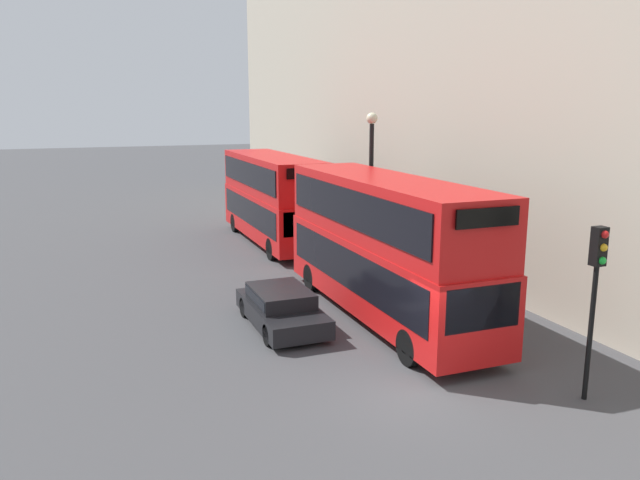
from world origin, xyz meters
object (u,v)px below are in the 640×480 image
car_dark_sedan (281,306)px  bus_second_in_queue (273,195)px  traffic_light (596,278)px  bus_leading (385,242)px  pedestrian (336,237)px

car_dark_sedan → bus_second_in_queue: bearing=74.1°
bus_second_in_queue → traffic_light: (1.78, -19.34, 0.56)m
bus_leading → pedestrian: 9.35m
bus_second_in_queue → car_dark_sedan: bus_second_in_queue is taller
car_dark_sedan → bus_leading: bearing=-6.4°
car_dark_sedan → traffic_light: traffic_light is taller
car_dark_sedan → traffic_light: (5.18, -7.41, 2.34)m
traffic_light → pedestrian: traffic_light is taller
bus_leading → traffic_light: bearing=-75.8°
pedestrian → traffic_light: bearing=-91.1°
car_dark_sedan → traffic_light: size_ratio=1.02×
bus_leading → car_dark_sedan: 3.90m
traffic_light → pedestrian: (0.30, 15.98, -2.21)m
pedestrian → bus_leading: bearing=-103.1°
bus_second_in_queue → traffic_light: bus_second_in_queue is taller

